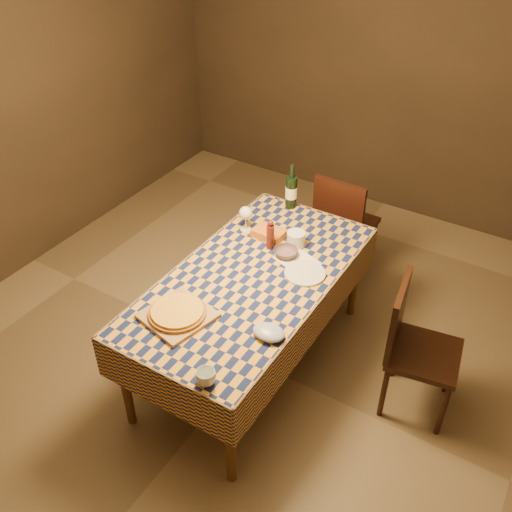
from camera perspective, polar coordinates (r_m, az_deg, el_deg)
name	(u,v)px	position (r m, az deg, el deg)	size (l,w,h in m)	color
room	(251,197)	(3.24, -0.47, 5.93)	(5.00, 5.10, 2.70)	brown
dining_table	(252,286)	(3.62, -0.42, -3.02)	(0.94, 1.84, 0.77)	brown
cutting_board	(178,315)	(3.31, -7.83, -5.91)	(0.35, 0.35, 0.02)	#A3784C
pizza	(177,312)	(3.30, -7.87, -5.56)	(0.36, 0.36, 0.03)	#915118
pepper_mill	(270,235)	(3.76, 1.44, 2.08)	(0.06, 0.06, 0.22)	#501812
bowl	(286,253)	(3.73, 2.98, 0.34)	(0.16, 0.16, 0.05)	#624953
wine_glass	(246,214)	(3.92, -1.04, 4.25)	(0.09, 0.09, 0.18)	silver
wine_bottle	(291,191)	(4.19, 3.55, 6.47)	(0.11, 0.11, 0.34)	black
deli_tub	(296,239)	(3.82, 4.01, 1.71)	(0.12, 0.12, 0.10)	white
takeout_container	(269,233)	(3.91, 1.32, 2.31)	(0.21, 0.15, 0.05)	#C26A19
white_plate	(305,273)	(3.60, 4.91, -1.73)	(0.26, 0.26, 0.02)	silver
tumbler	(206,377)	(2.93, -5.04, -11.99)	(0.11, 0.11, 0.08)	white
flour_patch	(297,260)	(3.71, 4.13, -0.44)	(0.27, 0.20, 0.00)	white
flour_bag	(269,332)	(3.16, 1.29, -7.63)	(0.19, 0.14, 0.05)	#9BA3C7
chair_far	(343,221)	(4.58, 8.68, 3.47)	(0.43, 0.44, 0.93)	black
chair_right	(413,342)	(3.62, 15.39, -8.30)	(0.49, 0.48, 0.93)	black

